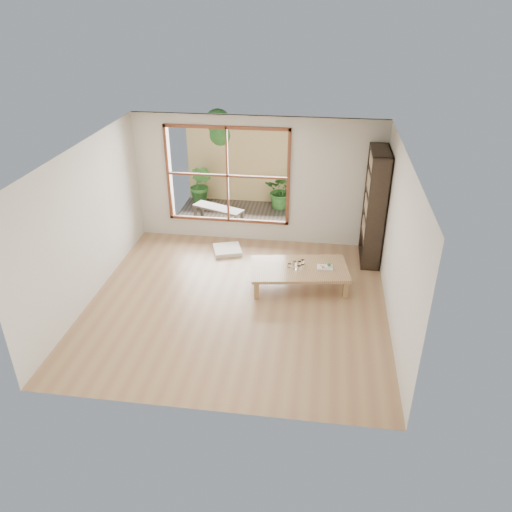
{
  "coord_description": "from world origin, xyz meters",
  "views": [
    {
      "loc": [
        1.3,
        -7.01,
        4.72
      ],
      "look_at": [
        0.22,
        0.67,
        0.55
      ],
      "focal_mm": 35.0,
      "sensor_mm": 36.0,
      "label": 1
    }
  ],
  "objects_px": {
    "low_table": "(299,270)",
    "bookshelf": "(374,207)",
    "food_tray": "(326,266)",
    "garden_bench": "(218,210)"
  },
  "relations": [
    {
      "from": "food_tray",
      "to": "garden_bench",
      "type": "relative_size",
      "value": 0.23
    },
    {
      "from": "food_tray",
      "to": "garden_bench",
      "type": "height_order",
      "value": "food_tray"
    },
    {
      "from": "food_tray",
      "to": "low_table",
      "type": "bearing_deg",
      "value": -175.09
    },
    {
      "from": "bookshelf",
      "to": "food_tray",
      "type": "bearing_deg",
      "value": -126.31
    },
    {
      "from": "low_table",
      "to": "garden_bench",
      "type": "bearing_deg",
      "value": 120.19
    },
    {
      "from": "low_table",
      "to": "bookshelf",
      "type": "xyz_separation_m",
      "value": [
        1.3,
        1.22,
        0.77
      ]
    },
    {
      "from": "low_table",
      "to": "food_tray",
      "type": "bearing_deg",
      "value": -0.64
    },
    {
      "from": "garden_bench",
      "to": "bookshelf",
      "type": "bearing_deg",
      "value": 1.48
    },
    {
      "from": "bookshelf",
      "to": "food_tray",
      "type": "relative_size",
      "value": 7.8
    },
    {
      "from": "low_table",
      "to": "bookshelf",
      "type": "relative_size",
      "value": 0.83
    }
  ]
}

